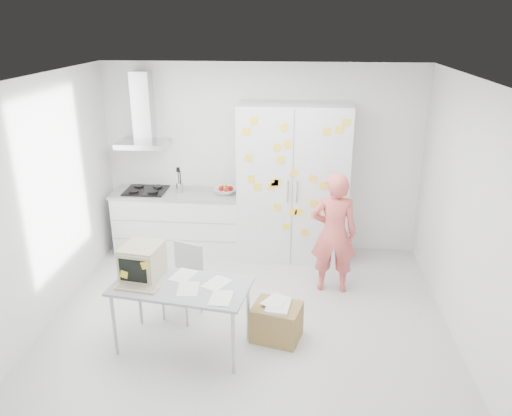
# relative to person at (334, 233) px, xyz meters

# --- Properties ---
(floor) EXTENTS (4.50, 4.00, 0.02)m
(floor) POSITION_rel_person_xyz_m (-0.98, -0.75, -0.78)
(floor) COLOR silver
(floor) RESTS_ON ground
(walls) EXTENTS (4.52, 4.01, 2.70)m
(walls) POSITION_rel_person_xyz_m (-0.98, -0.03, 0.58)
(walls) COLOR white
(walls) RESTS_ON ground
(ceiling) EXTENTS (4.50, 4.00, 0.02)m
(ceiling) POSITION_rel_person_xyz_m (-0.98, -0.75, 1.93)
(ceiling) COLOR white
(ceiling) RESTS_ON walls
(counter_run) EXTENTS (1.84, 0.63, 1.28)m
(counter_run) POSITION_rel_person_xyz_m (-2.17, 0.95, -0.30)
(counter_run) COLOR white
(counter_run) RESTS_ON ground
(range_hood) EXTENTS (0.70, 0.48, 1.01)m
(range_hood) POSITION_rel_person_xyz_m (-2.63, 1.09, 1.18)
(range_hood) COLOR silver
(range_hood) RESTS_ON walls
(tall_cabinet) EXTENTS (1.50, 0.68, 2.20)m
(tall_cabinet) POSITION_rel_person_xyz_m (-0.53, 0.92, 0.33)
(tall_cabinet) COLOR silver
(tall_cabinet) RESTS_ON ground
(person) EXTENTS (0.57, 0.38, 1.55)m
(person) POSITION_rel_person_xyz_m (0.00, 0.00, 0.00)
(person) COLOR #DA5A54
(person) RESTS_ON ground
(desk) EXTENTS (1.45, 0.88, 1.09)m
(desk) POSITION_rel_person_xyz_m (-1.87, -1.26, 0.05)
(desk) COLOR #94989D
(desk) RESTS_ON ground
(chair) EXTENTS (0.50, 0.50, 0.86)m
(chair) POSITION_rel_person_xyz_m (-1.72, -0.71, -0.29)
(chair) COLOR #A3A3A1
(chair) RESTS_ON ground
(cardboard_box) EXTENTS (0.58, 0.51, 0.43)m
(cardboard_box) POSITION_rel_person_xyz_m (-0.64, -1.11, -0.57)
(cardboard_box) COLOR olive
(cardboard_box) RESTS_ON ground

